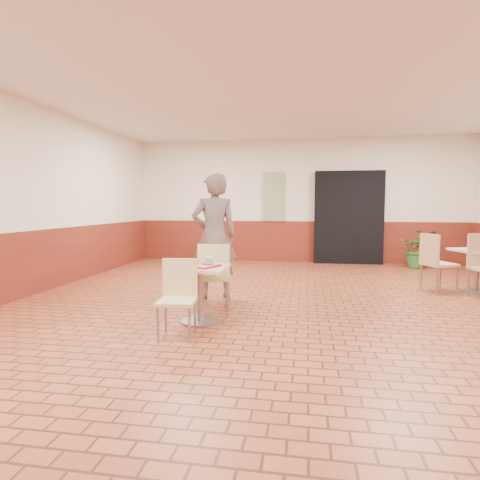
% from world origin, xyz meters
% --- Properties ---
extents(room_shell, '(8.01, 10.01, 3.01)m').
position_xyz_m(room_shell, '(0.00, 0.00, 1.50)').
color(room_shell, brown).
rests_on(room_shell, ground).
extents(wainscot_band, '(8.00, 10.00, 1.00)m').
position_xyz_m(wainscot_band, '(0.00, 0.00, 0.50)').
color(wainscot_band, maroon).
rests_on(wainscot_band, ground).
extents(corridor_doorway, '(1.60, 0.22, 2.20)m').
position_xyz_m(corridor_doorway, '(1.20, 4.88, 1.10)').
color(corridor_doorway, black).
rests_on(corridor_doorway, ground).
extents(promo_poster, '(0.50, 0.03, 1.20)m').
position_xyz_m(promo_poster, '(-0.60, 4.94, 1.60)').
color(promo_poster, gray).
rests_on(promo_poster, wainscot_band).
extents(main_table, '(0.64, 0.64, 0.67)m').
position_xyz_m(main_table, '(-1.02, -0.40, 0.45)').
color(main_table, beige).
rests_on(main_table, ground).
extents(chair_main_front, '(0.42, 0.42, 0.82)m').
position_xyz_m(chair_main_front, '(-1.12, -0.92, 0.46)').
color(chair_main_front, '#DAC082').
rests_on(chair_main_front, ground).
extents(chair_main_back, '(0.47, 0.47, 0.90)m').
position_xyz_m(chair_main_back, '(-0.98, 0.17, 0.50)').
color(chair_main_back, '#DACA83').
rests_on(chair_main_back, ground).
extents(customer, '(0.80, 0.68, 1.87)m').
position_xyz_m(customer, '(-1.14, 0.87, 0.94)').
color(customer, brown).
rests_on(customer, ground).
extents(serving_tray, '(0.42, 0.32, 0.03)m').
position_xyz_m(serving_tray, '(-1.02, -0.40, 0.69)').
color(serving_tray, '#AD0D27').
rests_on(serving_tray, main_table).
extents(ring_donut, '(0.15, 0.15, 0.04)m').
position_xyz_m(ring_donut, '(-1.09, -0.37, 0.72)').
color(ring_donut, '#C69048').
rests_on(ring_donut, serving_tray).
extents(long_john_donut, '(0.16, 0.08, 0.05)m').
position_xyz_m(long_john_donut, '(-0.93, -0.41, 0.72)').
color(long_john_donut, '#B48D34').
rests_on(long_john_donut, serving_tray).
extents(paper_cup, '(0.07, 0.07, 0.09)m').
position_xyz_m(paper_cup, '(-0.93, -0.32, 0.75)').
color(paper_cup, silver).
rests_on(paper_cup, serving_tray).
extents(second_table, '(0.65, 0.65, 0.69)m').
position_xyz_m(second_table, '(2.93, 1.96, 0.46)').
color(second_table, beige).
rests_on(second_table, ground).
extents(chair_second_left, '(0.57, 0.57, 0.94)m').
position_xyz_m(chair_second_left, '(2.27, 1.87, 0.52)').
color(chair_second_left, tan).
rests_on(chair_second_left, ground).
extents(potted_plant, '(0.90, 0.82, 0.85)m').
position_xyz_m(potted_plant, '(2.68, 4.40, 0.43)').
color(potted_plant, '#2D5E25').
rests_on(potted_plant, ground).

